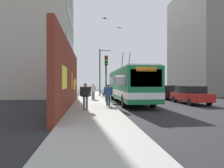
% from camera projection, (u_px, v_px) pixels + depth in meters
% --- Properties ---
extents(ground_plane, '(80.00, 80.00, 0.00)m').
position_uv_depth(ground_plane, '(110.00, 103.00, 19.31)').
color(ground_plane, '#232326').
extents(sidewalk_slab, '(48.00, 3.20, 0.15)m').
position_uv_depth(sidewalk_slab, '(92.00, 102.00, 19.13)').
color(sidewalk_slab, '#9E9B93').
rests_on(sidewalk_slab, ground_plane).
extents(graffiti_wall, '(14.65, 0.32, 4.53)m').
position_uv_depth(graffiti_wall, '(69.00, 77.00, 15.28)').
color(graffiti_wall, maroon).
rests_on(graffiti_wall, ground_plane).
extents(building_far_left, '(11.97, 9.40, 20.92)m').
position_uv_depth(building_far_left, '(36.00, 21.00, 28.72)').
color(building_far_left, '#B2A899').
rests_on(building_far_left, ground_plane).
extents(building_far_right, '(13.57, 7.89, 16.82)m').
position_uv_depth(building_far_right, '(206.00, 43.00, 33.92)').
color(building_far_right, gray).
rests_on(building_far_right, ground_plane).
extents(city_bus, '(11.99, 2.51, 4.90)m').
position_uv_depth(city_bus, '(129.00, 84.00, 19.40)').
color(city_bus, '#19723F').
rests_on(city_bus, ground_plane).
extents(parked_car_red, '(4.69, 1.83, 1.58)m').
position_uv_depth(parked_car_red, '(190.00, 94.00, 18.40)').
color(parked_car_red, '#B21E19').
rests_on(parked_car_red, ground_plane).
extents(parked_car_black, '(4.62, 1.86, 1.58)m').
position_uv_depth(parked_car_black, '(166.00, 92.00, 24.31)').
color(parked_car_black, black).
rests_on(parked_car_black, ground_plane).
extents(pedestrian_midblock, '(0.22, 0.73, 1.61)m').
position_uv_depth(pedestrian_midblock, '(93.00, 90.00, 21.95)').
color(pedestrian_midblock, '#2D3F59').
rests_on(pedestrian_midblock, sidewalk_slab).
extents(pedestrian_near_wall, '(0.23, 0.68, 1.69)m').
position_uv_depth(pedestrian_near_wall, '(85.00, 94.00, 12.95)').
color(pedestrian_near_wall, '#595960').
rests_on(pedestrian_near_wall, sidewalk_slab).
extents(pedestrian_at_curb, '(0.22, 0.73, 1.60)m').
position_uv_depth(pedestrian_at_curb, '(108.00, 93.00, 15.70)').
color(pedestrian_at_curb, '#2D3F59').
rests_on(pedestrian_at_curb, sidewalk_slab).
extents(traffic_light, '(0.49, 0.28, 4.17)m').
position_uv_depth(traffic_light, '(106.00, 71.00, 18.79)').
color(traffic_light, '#2D382D').
rests_on(traffic_light, sidewalk_slab).
extents(street_lamp, '(0.44, 1.71, 6.23)m').
position_uv_depth(street_lamp, '(101.00, 69.00, 27.94)').
color(street_lamp, '#4C4C51').
rests_on(street_lamp, sidewalk_slab).
extents(flying_pigeons, '(0.91, 2.07, 1.30)m').
position_uv_depth(flying_pigeons, '(112.00, 23.00, 22.52)').
color(flying_pigeons, '#47474C').
extents(curbside_puddle, '(1.12, 1.12, 0.00)m').
position_uv_depth(curbside_puddle, '(118.00, 105.00, 17.78)').
color(curbside_puddle, black).
rests_on(curbside_puddle, ground_plane).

